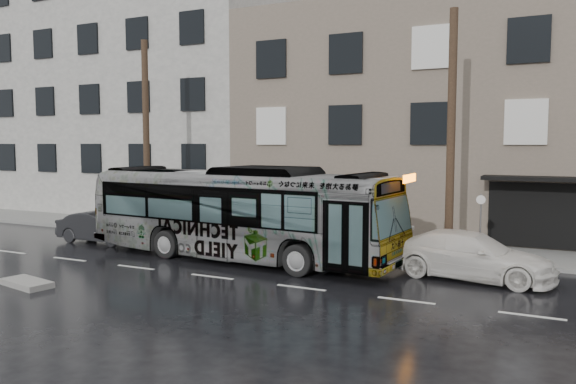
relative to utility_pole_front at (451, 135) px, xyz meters
name	(u,v)px	position (x,y,z in m)	size (l,w,h in m)	color
ground	(250,262)	(-6.50, -3.30, -4.65)	(120.00, 120.00, 0.00)	black
sidewalk	(305,240)	(-6.50, 1.60, -4.58)	(90.00, 3.60, 0.15)	gray
building_taupe	(454,122)	(-1.50, 9.40, 0.85)	(20.00, 12.00, 11.00)	#7C6C5F
building_grey	(131,93)	(-24.50, 10.90, 3.35)	(26.00, 15.00, 16.00)	beige
utility_pole_front	(451,135)	(0.00, 0.00, 0.00)	(0.30, 0.30, 9.00)	#473423
utility_pole_rear	(146,137)	(-14.00, 0.00, 0.00)	(0.30, 0.30, 9.00)	#473423
sign_post	(480,227)	(1.10, 0.00, -3.30)	(0.06, 0.06, 2.40)	slate
bus	(239,213)	(-7.18, -2.97, -2.90)	(2.94, 12.58, 3.50)	#B2B2B2
white_sedan	(471,255)	(1.12, -2.35, -3.90)	(2.11, 5.19, 1.51)	white
dark_sedan	(101,227)	(-14.45, -2.56, -3.97)	(1.43, 4.11, 1.35)	black
slush_pile	(27,283)	(-10.92, -9.29, -4.56)	(1.80, 0.80, 0.18)	#9F9C97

